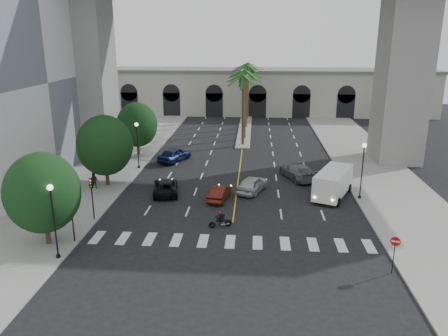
{
  "coord_description": "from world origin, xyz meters",
  "views": [
    {
      "loc": [
        1.64,
        -30.51,
        14.43
      ],
      "look_at": [
        -1.0,
        6.0,
        3.37
      ],
      "focal_mm": 35.0,
      "sensor_mm": 36.0,
      "label": 1
    }
  ],
  "objects_px": {
    "lamp_post_left_near": "(53,215)",
    "lamp_post_right": "(363,166)",
    "lamp_post_left_far": "(137,141)",
    "traffic_signal_near": "(71,211)",
    "traffic_signal_far": "(92,192)",
    "car_a": "(252,184)",
    "car_d": "(298,172)",
    "cargo_van": "(333,182)",
    "car_b": "(219,193)",
    "car_c": "(166,187)",
    "do_not_enter_sign": "(395,247)",
    "pedestrian_b": "(94,181)",
    "motorcycle_rider": "(221,220)",
    "car_e": "(175,154)",
    "pedestrian_a": "(44,211)"
  },
  "relations": [
    {
      "from": "pedestrian_b",
      "to": "car_d",
      "type": "bearing_deg",
      "value": 15.07
    },
    {
      "from": "lamp_post_right",
      "to": "car_d",
      "type": "height_order",
      "value": "lamp_post_right"
    },
    {
      "from": "lamp_post_left_far",
      "to": "traffic_signal_far",
      "type": "relative_size",
      "value": 1.47
    },
    {
      "from": "car_a",
      "to": "car_c",
      "type": "height_order",
      "value": "car_a"
    },
    {
      "from": "lamp_post_right",
      "to": "pedestrian_a",
      "type": "distance_m",
      "value": 27.6
    },
    {
      "from": "lamp_post_left_far",
      "to": "pedestrian_b",
      "type": "relative_size",
      "value": 3.36
    },
    {
      "from": "lamp_post_left_far",
      "to": "car_e",
      "type": "relative_size",
      "value": 1.06
    },
    {
      "from": "traffic_signal_near",
      "to": "lamp_post_left_far",
      "type": "bearing_deg",
      "value": 90.31
    },
    {
      "from": "lamp_post_left_far",
      "to": "traffic_signal_near",
      "type": "xyz_separation_m",
      "value": [
        0.1,
        -18.5,
        -0.71
      ]
    },
    {
      "from": "cargo_van",
      "to": "pedestrian_a",
      "type": "bearing_deg",
      "value": -138.56
    },
    {
      "from": "lamp_post_left_near",
      "to": "lamp_post_left_far",
      "type": "bearing_deg",
      "value": 90.0
    },
    {
      "from": "car_d",
      "to": "pedestrian_b",
      "type": "relative_size",
      "value": 3.48
    },
    {
      "from": "pedestrian_a",
      "to": "do_not_enter_sign",
      "type": "relative_size",
      "value": 0.67
    },
    {
      "from": "do_not_enter_sign",
      "to": "car_c",
      "type": "bearing_deg",
      "value": 164.73
    },
    {
      "from": "traffic_signal_near",
      "to": "pedestrian_a",
      "type": "xyz_separation_m",
      "value": [
        -3.88,
        3.4,
        -1.5
      ]
    },
    {
      "from": "car_d",
      "to": "pedestrian_a",
      "type": "xyz_separation_m",
      "value": [
        -21.42,
        -12.86,
        0.2
      ]
    },
    {
      "from": "traffic_signal_near",
      "to": "car_a",
      "type": "distance_m",
      "value": 17.58
    },
    {
      "from": "traffic_signal_far",
      "to": "car_e",
      "type": "relative_size",
      "value": 0.72
    },
    {
      "from": "lamp_post_left_far",
      "to": "pedestrian_b",
      "type": "distance_m",
      "value": 7.94
    },
    {
      "from": "car_b",
      "to": "pedestrian_b",
      "type": "relative_size",
      "value": 2.52
    },
    {
      "from": "lamp_post_left_near",
      "to": "car_e",
      "type": "xyz_separation_m",
      "value": [
        3.47,
        24.54,
        -2.36
      ]
    },
    {
      "from": "car_c",
      "to": "car_e",
      "type": "height_order",
      "value": "car_e"
    },
    {
      "from": "lamp_post_left_near",
      "to": "lamp_post_right",
      "type": "bearing_deg",
      "value": 29.69
    },
    {
      "from": "lamp_post_left_far",
      "to": "pedestrian_a",
      "type": "distance_m",
      "value": 15.72
    },
    {
      "from": "car_a",
      "to": "do_not_enter_sign",
      "type": "relative_size",
      "value": 1.79
    },
    {
      "from": "pedestrian_a",
      "to": "pedestrian_b",
      "type": "height_order",
      "value": "pedestrian_a"
    },
    {
      "from": "lamp_post_left_near",
      "to": "do_not_enter_sign",
      "type": "bearing_deg",
      "value": -0.55
    },
    {
      "from": "car_b",
      "to": "car_d",
      "type": "bearing_deg",
      "value": -129.58
    },
    {
      "from": "pedestrian_b",
      "to": "car_c",
      "type": "bearing_deg",
      "value": -2.77
    },
    {
      "from": "car_e",
      "to": "cargo_van",
      "type": "bearing_deg",
      "value": 170.34
    },
    {
      "from": "lamp_post_right",
      "to": "car_a",
      "type": "relative_size",
      "value": 1.17
    },
    {
      "from": "motorcycle_rider",
      "to": "car_e",
      "type": "xyz_separation_m",
      "value": [
        -7.05,
        18.54,
        0.25
      ]
    },
    {
      "from": "do_not_enter_sign",
      "to": "cargo_van",
      "type": "bearing_deg",
      "value": 119.18
    },
    {
      "from": "car_b",
      "to": "car_c",
      "type": "height_order",
      "value": "car_c"
    },
    {
      "from": "car_d",
      "to": "cargo_van",
      "type": "bearing_deg",
      "value": 96.0
    },
    {
      "from": "car_d",
      "to": "traffic_signal_near",
      "type": "bearing_deg",
      "value": 21.49
    },
    {
      "from": "traffic_signal_near",
      "to": "car_a",
      "type": "relative_size",
      "value": 0.8
    },
    {
      "from": "lamp_post_left_near",
      "to": "motorcycle_rider",
      "type": "xyz_separation_m",
      "value": [
        10.52,
        6.0,
        -2.62
      ]
    },
    {
      "from": "car_d",
      "to": "pedestrian_a",
      "type": "relative_size",
      "value": 3.23
    },
    {
      "from": "lamp_post_right",
      "to": "traffic_signal_far",
      "type": "xyz_separation_m",
      "value": [
        -22.7,
        -6.5,
        -0.71
      ]
    },
    {
      "from": "lamp_post_left_near",
      "to": "traffic_signal_far",
      "type": "relative_size",
      "value": 1.47
    },
    {
      "from": "car_a",
      "to": "do_not_enter_sign",
      "type": "distance_m",
      "value": 17.21
    },
    {
      "from": "lamp_post_right",
      "to": "car_c",
      "type": "bearing_deg",
      "value": 179.02
    },
    {
      "from": "lamp_post_left_near",
      "to": "motorcycle_rider",
      "type": "bearing_deg",
      "value": 29.7
    },
    {
      "from": "lamp_post_right",
      "to": "lamp_post_left_near",
      "type": "bearing_deg",
      "value": -150.31
    },
    {
      "from": "lamp_post_left_near",
      "to": "lamp_post_right",
      "type": "relative_size",
      "value": 1.0
    },
    {
      "from": "traffic_signal_near",
      "to": "car_a",
      "type": "height_order",
      "value": "traffic_signal_near"
    },
    {
      "from": "traffic_signal_far",
      "to": "car_d",
      "type": "distance_m",
      "value": 21.47
    },
    {
      "from": "lamp_post_left_far",
      "to": "do_not_enter_sign",
      "type": "bearing_deg",
      "value": -44.08
    },
    {
      "from": "car_d",
      "to": "cargo_van",
      "type": "distance_m",
      "value": 5.97
    }
  ]
}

